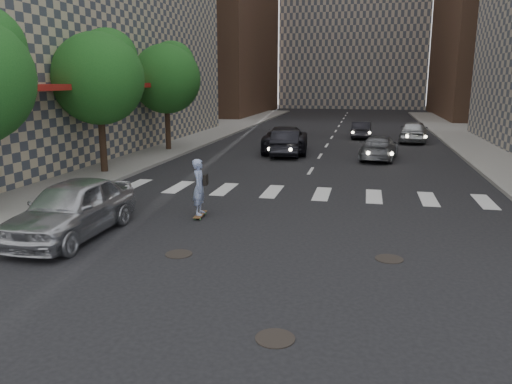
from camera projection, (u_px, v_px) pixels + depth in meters
ground at (243, 278)px, 11.31m from camera, size 160.00×160.00×0.00m
sidewalk_left at (104, 146)px, 33.39m from camera, size 13.00×80.00×0.15m
tree_b at (101, 74)px, 22.88m from camera, size 4.20×4.20×6.60m
tree_c at (167, 76)px, 30.50m from camera, size 4.20×4.20×6.60m
manhole_a at (275, 338)px, 8.68m from camera, size 0.70×0.70×0.02m
manhole_b at (179, 254)px, 12.87m from camera, size 0.70×0.70×0.02m
manhole_c at (389, 259)px, 12.52m from camera, size 0.70×0.70×0.02m
skateboarder at (200, 187)px, 16.15m from camera, size 0.50×0.98×1.93m
silver_sedan at (72, 208)px, 14.19m from camera, size 1.97×4.87×1.66m
traffic_car_a at (286, 143)px, 29.61m from camera, size 2.04×4.71×1.51m
traffic_car_b at (379, 148)px, 28.10m from camera, size 2.44×4.76×1.32m
traffic_car_c at (286, 139)px, 31.06m from camera, size 3.23×5.99×1.60m
traffic_car_d at (414, 131)px, 35.81m from camera, size 2.46×4.80×1.57m
traffic_car_e at (362, 130)px, 38.32m from camera, size 1.51×3.98×1.30m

